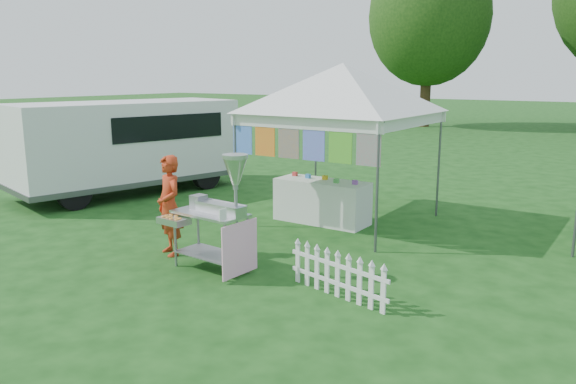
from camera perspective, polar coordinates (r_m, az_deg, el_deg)
The scene contains 8 objects.
ground at distance 8.21m, azimuth -6.65°, elevation -8.09°, with size 120.00×120.00×0.00m, color #134012.
canopy_main at distance 10.61m, azimuth 5.60°, elevation 12.86°, with size 4.24×4.24×3.45m.
tree_left at distance 31.96m, azimuth 14.15°, elevation 16.95°, with size 6.40×6.40×9.53m.
donut_cart at distance 7.93m, azimuth -7.07°, elevation -1.14°, with size 1.29×0.80×1.73m.
vendor at distance 8.93m, azimuth -11.95°, elevation -1.36°, with size 0.57×0.38×1.58m, color #BC3417.
cargo_van at distance 13.97m, azimuth -15.69°, elevation 4.74°, with size 3.28×5.56×2.17m.
picket_fence at distance 7.22m, azimuth 5.05°, elevation -8.45°, with size 1.59×0.38×0.56m.
display_table at distance 10.76m, azimuth 3.46°, elevation -0.95°, with size 1.80×0.70×0.82m, color white.
Camera 1 is at (5.06, -5.83, 2.78)m, focal length 35.00 mm.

